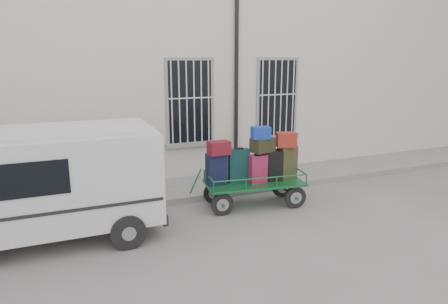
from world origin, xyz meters
name	(u,v)px	position (x,y,z in m)	size (l,w,h in m)	color
ground	(251,217)	(0.00, 0.00, 0.00)	(80.00, 80.00, 0.00)	slate
building	(178,71)	(0.00, 5.50, 3.00)	(24.00, 5.15, 6.00)	beige
sidewalk	(215,185)	(0.00, 2.20, 0.07)	(24.00, 1.70, 0.15)	slate
luggage_cart	(255,168)	(0.39, 0.62, 0.93)	(2.73, 1.33, 1.90)	black
van	(41,179)	(-4.11, 0.44, 1.24)	(4.31, 1.97, 2.16)	silver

